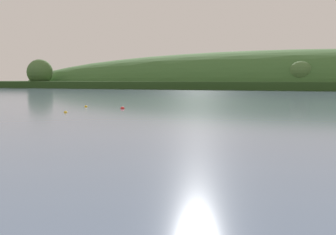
{
  "coord_description": "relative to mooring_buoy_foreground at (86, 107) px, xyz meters",
  "views": [
    {
      "loc": [
        6.29,
        0.67,
        4.84
      ],
      "look_at": [
        -7.15,
        42.88,
        0.88
      ],
      "focal_mm": 45.85,
      "sensor_mm": 36.0,
      "label": 1
    }
  ],
  "objects": [
    {
      "name": "far_shoreline_hill",
      "position": [
        26.35,
        167.83,
        0.19
      ],
      "size": [
        434.15,
        129.04,
        40.7
      ],
      "rotation": [
        0.0,
        0.0,
        -0.1
      ],
      "color": "#27431B",
      "rests_on": "ground"
    },
    {
      "name": "mooring_buoy_off_fishing_boat",
      "position": [
        7.99,
        -2.31,
        -0.0
      ],
      "size": [
        0.69,
        0.69,
        0.77
      ],
      "color": "red",
      "rests_on": "ground"
    },
    {
      "name": "mooring_buoy_foreground",
      "position": [
        0.0,
        0.0,
        0.0
      ],
      "size": [
        0.52,
        0.52,
        0.6
      ],
      "color": "yellow",
      "rests_on": "ground"
    },
    {
      "name": "mooring_buoy_midchannel",
      "position": [
        3.43,
        -12.44,
        0.0
      ],
      "size": [
        0.51,
        0.51,
        0.59
      ],
      "color": "yellow",
      "rests_on": "ground"
    }
  ]
}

